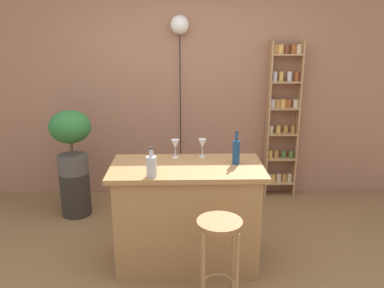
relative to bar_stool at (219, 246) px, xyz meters
name	(u,v)px	position (x,y,z in m)	size (l,w,h in m)	color
ground	(188,282)	(-0.22, 0.36, -0.54)	(12.00, 12.00, 0.00)	brown
back_wall	(185,81)	(-0.22, 2.31, 0.86)	(6.40, 0.10, 2.80)	#9E6B51
kitchen_counter	(187,215)	(-0.22, 0.66, -0.08)	(1.27, 0.66, 0.90)	#9E7042
bar_stool	(219,246)	(0.00, 0.00, 0.00)	(0.32, 0.32, 0.73)	#997047
spice_shelf	(283,116)	(0.96, 2.16, 0.46)	(0.38, 0.16, 1.88)	tan
plant_stool	(76,193)	(-1.44, 1.65, -0.29)	(0.32, 0.32, 0.49)	#2D2823
potted_plant	(71,137)	(-1.44, 1.65, 0.36)	(0.44, 0.40, 0.69)	#514C47
bottle_vinegar	(236,151)	(0.20, 0.70, 0.48)	(0.06, 0.06, 0.29)	navy
bottle_spirits_clear	(151,166)	(-0.49, 0.41, 0.45)	(0.08, 0.08, 0.24)	#B2B2B7
wine_glass_left	(175,145)	(-0.31, 0.89, 0.48)	(0.07, 0.07, 0.16)	silver
wine_glass_center	(202,144)	(-0.07, 0.90, 0.48)	(0.07, 0.07, 0.16)	silver
pendant_globe_light	(180,28)	(-0.27, 2.20, 1.48)	(0.21, 0.21, 2.15)	black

